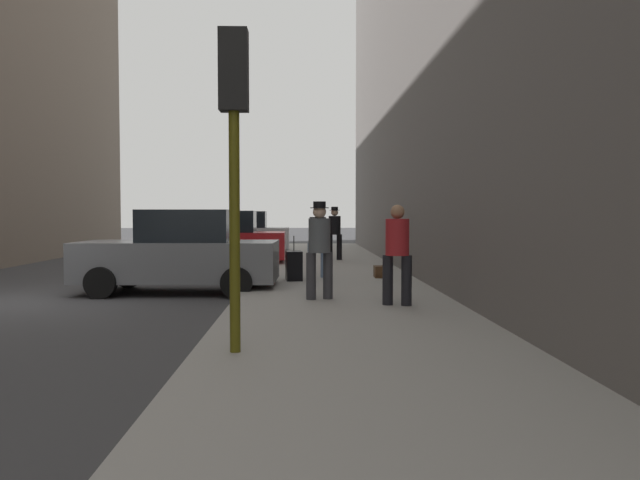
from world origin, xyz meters
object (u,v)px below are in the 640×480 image
(parked_gray_coupe, at_px, (181,253))
(duffel_bag, at_px, (381,272))
(pedestrian_in_jeans, at_px, (318,238))
(pedestrian_with_beanie, at_px, (320,245))
(pedestrian_with_fedora, at_px, (335,230))
(fire_hydrant, at_px, (276,252))
(traffic_light, at_px, (234,120))
(rolling_suitcase, at_px, (294,266))
(pedestrian_in_red_jacket, at_px, (397,249))
(parked_red_hatchback, at_px, (221,240))
(parked_silver_sedan, at_px, (240,234))

(parked_gray_coupe, relative_size, duffel_bag, 9.66)
(pedestrian_in_jeans, bearing_deg, duffel_bag, -0.88)
(pedestrian_with_beanie, xyz_separation_m, pedestrian_with_fedora, (0.77, 9.48, 0.00))
(parked_gray_coupe, xyz_separation_m, fire_hydrant, (1.80, 5.90, -0.35))
(fire_hydrant, distance_m, pedestrian_with_fedora, 2.45)
(traffic_light, distance_m, pedestrian_with_beanie, 4.70)
(pedestrian_with_fedora, xyz_separation_m, rolling_suitcase, (-1.27, -6.27, -0.65))
(pedestrian_in_jeans, bearing_deg, rolling_suitcase, -133.77)
(pedestrian_with_beanie, bearing_deg, pedestrian_in_red_jacket, -31.01)
(parked_red_hatchback, distance_m, pedestrian_with_fedora, 3.79)
(pedestrian_in_red_jacket, xyz_separation_m, rolling_suitcase, (-1.81, 3.99, -0.61))
(pedestrian_with_beanie, bearing_deg, parked_silver_sedan, 101.27)
(pedestrian_in_red_jacket, distance_m, rolling_suitcase, 4.43)
(fire_hydrant, xyz_separation_m, pedestrian_in_jeans, (1.18, -4.24, 0.61))
(pedestrian_with_fedora, bearing_deg, parked_silver_sedan, 125.36)
(pedestrian_with_beanie, bearing_deg, duffel_bag, 67.10)
(fire_hydrant, bearing_deg, pedestrian_with_fedora, 37.11)
(pedestrian_in_red_jacket, bearing_deg, fire_hydrant, 105.32)
(parked_gray_coupe, relative_size, pedestrian_in_jeans, 2.49)
(parked_silver_sedan, height_order, fire_hydrant, parked_silver_sedan)
(parked_red_hatchback, bearing_deg, duffel_bag, -47.05)
(pedestrian_in_jeans, bearing_deg, fire_hydrant, 105.58)
(parked_silver_sedan, relative_size, pedestrian_in_jeans, 2.47)
(traffic_light, bearing_deg, pedestrian_in_red_jacket, 55.86)
(fire_hydrant, height_order, rolling_suitcase, rolling_suitcase)
(parked_silver_sedan, bearing_deg, pedestrian_with_fedora, -54.64)
(pedestrian_in_red_jacket, height_order, pedestrian_with_fedora, pedestrian_with_fedora)
(fire_hydrant, relative_size, pedestrian_with_beanie, 0.40)
(parked_gray_coupe, bearing_deg, rolling_suitcase, 23.78)
(parked_red_hatchback, relative_size, pedestrian_in_red_jacket, 2.47)
(parked_red_hatchback, distance_m, pedestrian_in_red_jacket, 10.33)
(pedestrian_in_jeans, distance_m, rolling_suitcase, 1.03)
(parked_gray_coupe, relative_size, pedestrian_in_red_jacket, 2.49)
(traffic_light, bearing_deg, rolling_suitcase, 85.72)
(pedestrian_with_beanie, distance_m, pedestrian_with_fedora, 9.51)
(parked_silver_sedan, xyz_separation_m, duffel_bag, (4.52, -10.89, -0.56))
(pedestrian_with_beanie, xyz_separation_m, pedestrian_in_red_jacket, (1.30, -0.78, -0.03))
(parked_gray_coupe, distance_m, parked_silver_sedan, 12.53)
(parked_red_hatchback, height_order, traffic_light, traffic_light)
(parked_red_hatchback, xyz_separation_m, traffic_light, (1.85, -12.92, 1.91))
(fire_hydrant, relative_size, rolling_suitcase, 0.68)
(traffic_light, bearing_deg, fire_hydrant, 90.23)
(parked_red_hatchback, height_order, parked_silver_sedan, same)
(pedestrian_in_red_jacket, distance_m, pedestrian_with_fedora, 10.27)
(parked_gray_coupe, bearing_deg, traffic_light, -73.91)
(parked_gray_coupe, xyz_separation_m, pedestrian_with_fedora, (3.69, 7.33, 0.29))
(parked_gray_coupe, distance_m, pedestrian_with_fedora, 8.21)
(parked_silver_sedan, distance_m, pedestrian_with_beanie, 14.97)
(parked_gray_coupe, bearing_deg, pedestrian_with_fedora, 63.28)
(parked_red_hatchback, relative_size, parked_silver_sedan, 1.00)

